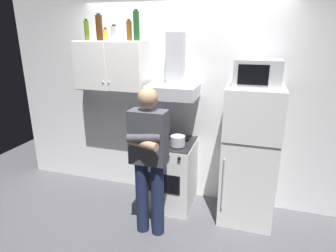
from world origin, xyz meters
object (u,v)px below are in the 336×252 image
bottle_olive_oil (87,30)px  bottle_wine_green (136,26)px  refrigerator (250,156)px  person_standing (149,158)px  cooking_pot (178,141)px  microwave (257,73)px  stove_oven (170,173)px  bottle_spice_jar (106,35)px  upper_cabinet (112,66)px  range_hood (173,81)px  bottle_beer_brown (129,31)px  bottle_canister_steel (114,33)px  bottle_rum_dark (99,28)px

bottle_olive_oil → bottle_wine_green: bearing=3.7°
refrigerator → person_standing: size_ratio=0.98×
cooking_pot → microwave: bearing=9.6°
cooking_pot → bottle_wine_green: (-0.59, 0.26, 1.28)m
stove_oven → bottle_spice_jar: bottle_spice_jar is taller
person_standing → cooking_pot: bearing=69.7°
upper_cabinet → bottle_spice_jar: 0.37m
microwave → cooking_pot: 1.16m
microwave → bottle_wine_green: (-1.41, 0.12, 0.48)m
bottle_spice_jar → upper_cabinet: bearing=9.1°
range_hood → cooking_pot: (0.13, -0.25, -0.66)m
bottle_olive_oil → bottle_beer_brown: size_ratio=1.03×
bottle_beer_brown → bottle_wine_green: size_ratio=0.69×
bottle_canister_steel → bottle_beer_brown: bottle_beer_brown is taller
upper_cabinet → range_hood: (0.80, 0.00, -0.15)m
upper_cabinet → bottle_olive_oil: 0.52m
bottle_rum_dark → refrigerator: bearing=-3.4°
range_hood → bottle_wine_green: bottle_wine_green is taller
microwave → bottle_canister_steel: 1.74m
cooking_pot → bottle_beer_brown: (-0.68, 0.25, 1.23)m
microwave → bottle_olive_oil: size_ratio=1.92×
bottle_rum_dark → bottle_wine_green: bottle_wine_green is taller
stove_oven → range_hood: range_hood is taller
bottle_rum_dark → bottle_wine_green: 0.48m
bottle_beer_brown → upper_cabinet: bearing=-178.6°
bottle_wine_green → refrigerator: bearing=-5.7°
cooking_pot → bottle_olive_oil: bottle_olive_oil is taller
stove_oven → microwave: size_ratio=1.82×
refrigerator → bottle_spice_jar: bottle_spice_jar is taller
upper_cabinet → bottle_canister_steel: (0.06, 0.00, 0.39)m
range_hood → cooking_pot: bearing=-62.1°
bottle_beer_brown → microwave: bearing=-4.3°
bottle_wine_green → bottle_spice_jar: bearing=-176.4°
bottle_canister_steel → upper_cabinet: bearing=-177.6°
stove_oven → person_standing: bearing=-94.7°
person_standing → bottle_rum_dark: 1.73m
microwave → bottle_wine_green: 1.49m
bottle_canister_steel → bottle_rum_dark: size_ratio=0.59×
bottle_canister_steel → bottle_rum_dark: 0.20m
range_hood → bottle_spice_jar: bearing=-179.3°
bottle_olive_oil → bottle_wine_green: (0.64, 0.04, 0.05)m
bottle_olive_oil → bottle_rum_dark: (0.17, 0.01, 0.03)m
range_hood → person_standing: (-0.05, -0.73, -0.70)m
bottle_canister_steel → bottle_wine_green: 0.30m
stove_oven → microwave: 1.62m
microwave → cooking_pot: (-0.82, -0.14, -0.81)m
stove_oven → bottle_spice_jar: bearing=172.2°
cooking_pot → bottle_olive_oil: 1.76m
stove_oven → bottle_rum_dark: (-0.94, 0.11, 1.77)m
upper_cabinet → microwave: (1.75, -0.11, -0.01)m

